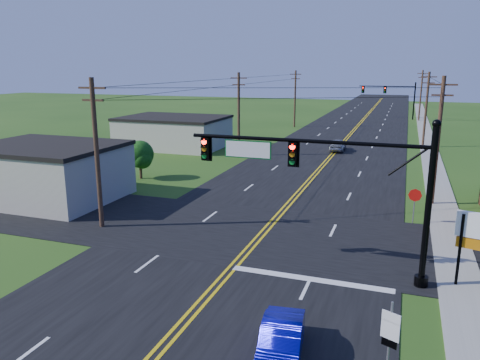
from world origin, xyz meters
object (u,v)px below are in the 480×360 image
at_px(stop_sign, 415,199).
at_px(signal_mast_main, 325,176).
at_px(signal_mast_far, 390,94).
at_px(route_sign, 390,332).
at_px(blue_car, 281,344).

bearing_deg(stop_sign, signal_mast_main, -110.74).
height_order(signal_mast_far, route_sign, signal_mast_far).
bearing_deg(signal_mast_main, stop_sign, 65.13).
xyz_separation_m(signal_mast_far, route_sign, (3.21, -78.87, -3.09)).
bearing_deg(route_sign, signal_mast_main, 140.35).
bearing_deg(stop_sign, signal_mast_far, 97.82).
bearing_deg(signal_mast_far, stop_sign, -86.31).
distance_m(signal_mast_main, signal_mast_far, 72.00).
height_order(signal_mast_main, route_sign, signal_mast_main).
relative_size(signal_mast_main, stop_sign, 4.98).
distance_m(blue_car, stop_sign, 16.95).
height_order(signal_mast_main, blue_car, signal_mast_main).
relative_size(signal_mast_far, blue_car, 2.82).
bearing_deg(stop_sign, route_sign, -88.95).
distance_m(blue_car, route_sign, 3.52).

